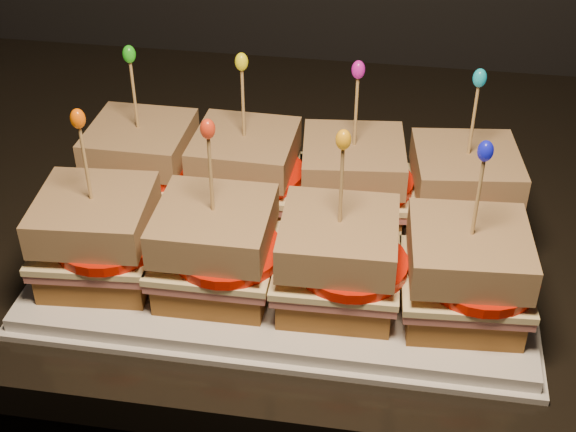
# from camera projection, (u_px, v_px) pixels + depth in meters

# --- Properties ---
(granite_slab) EXTENTS (2.40, 0.67, 0.03)m
(granite_slab) POSITION_uv_depth(u_px,v_px,m) (522.00, 214.00, 0.85)
(granite_slab) COLOR black
(granite_slab) RESTS_ON cabinet
(platter) EXTENTS (0.44, 0.27, 0.02)m
(platter) POSITION_uv_depth(u_px,v_px,m) (288.00, 256.00, 0.75)
(platter) COLOR white
(platter) RESTS_ON granite_slab
(platter_rim) EXTENTS (0.45, 0.28, 0.01)m
(platter_rim) POSITION_uv_depth(u_px,v_px,m) (288.00, 261.00, 0.75)
(platter_rim) COLOR white
(platter_rim) RESTS_ON granite_slab
(sandwich_0_bread_bot) EXTENTS (0.09, 0.09, 0.03)m
(sandwich_0_bread_bot) POSITION_uv_depth(u_px,v_px,m) (145.00, 186.00, 0.81)
(sandwich_0_bread_bot) COLOR brown
(sandwich_0_bread_bot) RESTS_ON platter
(sandwich_0_ham) EXTENTS (0.10, 0.10, 0.01)m
(sandwich_0_ham) POSITION_uv_depth(u_px,v_px,m) (144.00, 172.00, 0.80)
(sandwich_0_ham) COLOR #BD5E61
(sandwich_0_ham) RESTS_ON sandwich_0_bread_bot
(sandwich_0_cheese) EXTENTS (0.10, 0.10, 0.01)m
(sandwich_0_cheese) POSITION_uv_depth(u_px,v_px,m) (143.00, 166.00, 0.79)
(sandwich_0_cheese) COLOR #FFEEAC
(sandwich_0_cheese) RESTS_ON sandwich_0_ham
(sandwich_0_tomato) EXTENTS (0.09, 0.09, 0.01)m
(sandwich_0_tomato) POSITION_uv_depth(u_px,v_px,m) (152.00, 164.00, 0.78)
(sandwich_0_tomato) COLOR red
(sandwich_0_tomato) RESTS_ON sandwich_0_cheese
(sandwich_0_bread_top) EXTENTS (0.09, 0.09, 0.03)m
(sandwich_0_bread_top) POSITION_uv_depth(u_px,v_px,m) (140.00, 142.00, 0.78)
(sandwich_0_bread_top) COLOR brown
(sandwich_0_bread_top) RESTS_ON sandwich_0_tomato
(sandwich_0_pick) EXTENTS (0.00, 0.00, 0.09)m
(sandwich_0_pick) POSITION_uv_depth(u_px,v_px,m) (135.00, 99.00, 0.75)
(sandwich_0_pick) COLOR tan
(sandwich_0_pick) RESTS_ON sandwich_0_bread_top
(sandwich_0_frill) EXTENTS (0.01, 0.01, 0.02)m
(sandwich_0_frill) POSITION_uv_depth(u_px,v_px,m) (129.00, 54.00, 0.73)
(sandwich_0_frill) COLOR green
(sandwich_0_frill) RESTS_ON sandwich_0_pick
(sandwich_1_bread_bot) EXTENTS (0.09, 0.09, 0.03)m
(sandwich_1_bread_bot) POSITION_uv_depth(u_px,v_px,m) (246.00, 195.00, 0.79)
(sandwich_1_bread_bot) COLOR brown
(sandwich_1_bread_bot) RESTS_ON platter
(sandwich_1_ham) EXTENTS (0.10, 0.10, 0.01)m
(sandwich_1_ham) POSITION_uv_depth(u_px,v_px,m) (246.00, 181.00, 0.78)
(sandwich_1_ham) COLOR #BD5E61
(sandwich_1_ham) RESTS_ON sandwich_1_bread_bot
(sandwich_1_cheese) EXTENTS (0.11, 0.10, 0.01)m
(sandwich_1_cheese) POSITION_uv_depth(u_px,v_px,m) (246.00, 175.00, 0.78)
(sandwich_1_cheese) COLOR #FFEEAC
(sandwich_1_cheese) RESTS_ON sandwich_1_ham
(sandwich_1_tomato) EXTENTS (0.09, 0.09, 0.01)m
(sandwich_1_tomato) POSITION_uv_depth(u_px,v_px,m) (256.00, 173.00, 0.77)
(sandwich_1_tomato) COLOR red
(sandwich_1_tomato) RESTS_ON sandwich_1_cheese
(sandwich_1_bread_top) EXTENTS (0.10, 0.10, 0.03)m
(sandwich_1_bread_top) POSITION_uv_depth(u_px,v_px,m) (245.00, 150.00, 0.76)
(sandwich_1_bread_top) COLOR brown
(sandwich_1_bread_top) RESTS_ON sandwich_1_tomato
(sandwich_1_pick) EXTENTS (0.00, 0.00, 0.09)m
(sandwich_1_pick) POSITION_uv_depth(u_px,v_px,m) (243.00, 107.00, 0.74)
(sandwich_1_pick) COLOR tan
(sandwich_1_pick) RESTS_ON sandwich_1_bread_top
(sandwich_1_frill) EXTENTS (0.01, 0.01, 0.02)m
(sandwich_1_frill) POSITION_uv_depth(u_px,v_px,m) (242.00, 62.00, 0.71)
(sandwich_1_frill) COLOR yellow
(sandwich_1_frill) RESTS_ON sandwich_1_pick
(sandwich_2_bread_bot) EXTENTS (0.10, 0.10, 0.03)m
(sandwich_2_bread_bot) POSITION_uv_depth(u_px,v_px,m) (351.00, 205.00, 0.78)
(sandwich_2_bread_bot) COLOR brown
(sandwich_2_bread_bot) RESTS_ON platter
(sandwich_2_ham) EXTENTS (0.11, 0.11, 0.01)m
(sandwich_2_ham) POSITION_uv_depth(u_px,v_px,m) (352.00, 190.00, 0.77)
(sandwich_2_ham) COLOR #BD5E61
(sandwich_2_ham) RESTS_ON sandwich_2_bread_bot
(sandwich_2_cheese) EXTENTS (0.11, 0.11, 0.01)m
(sandwich_2_cheese) POSITION_uv_depth(u_px,v_px,m) (352.00, 184.00, 0.77)
(sandwich_2_cheese) COLOR #FFEEAC
(sandwich_2_cheese) RESTS_ON sandwich_2_ham
(sandwich_2_tomato) EXTENTS (0.09, 0.09, 0.01)m
(sandwich_2_tomato) POSITION_uv_depth(u_px,v_px,m) (364.00, 182.00, 0.76)
(sandwich_2_tomato) COLOR red
(sandwich_2_tomato) RESTS_ON sandwich_2_cheese
(sandwich_2_bread_top) EXTENTS (0.10, 0.10, 0.03)m
(sandwich_2_bread_top) POSITION_uv_depth(u_px,v_px,m) (353.00, 159.00, 0.75)
(sandwich_2_bread_top) COLOR brown
(sandwich_2_bread_top) RESTS_ON sandwich_2_tomato
(sandwich_2_pick) EXTENTS (0.00, 0.00, 0.09)m
(sandwich_2_pick) POSITION_uv_depth(u_px,v_px,m) (356.00, 116.00, 0.72)
(sandwich_2_pick) COLOR tan
(sandwich_2_pick) RESTS_ON sandwich_2_bread_top
(sandwich_2_frill) EXTENTS (0.01, 0.01, 0.02)m
(sandwich_2_frill) POSITION_uv_depth(u_px,v_px,m) (358.00, 70.00, 0.70)
(sandwich_2_frill) COLOR #C714A8
(sandwich_2_frill) RESTS_ON sandwich_2_pick
(sandwich_3_bread_bot) EXTENTS (0.10, 0.10, 0.03)m
(sandwich_3_bread_bot) POSITION_uv_depth(u_px,v_px,m) (459.00, 215.00, 0.77)
(sandwich_3_bread_bot) COLOR brown
(sandwich_3_bread_bot) RESTS_ON platter
(sandwich_3_ham) EXTENTS (0.11, 0.11, 0.01)m
(sandwich_3_ham) POSITION_uv_depth(u_px,v_px,m) (461.00, 200.00, 0.76)
(sandwich_3_ham) COLOR #BD5E61
(sandwich_3_ham) RESTS_ON sandwich_3_bread_bot
(sandwich_3_cheese) EXTENTS (0.12, 0.11, 0.01)m
(sandwich_3_cheese) POSITION_uv_depth(u_px,v_px,m) (462.00, 194.00, 0.75)
(sandwich_3_cheese) COLOR #FFEEAC
(sandwich_3_cheese) RESTS_ON sandwich_3_ham
(sandwich_3_tomato) EXTENTS (0.09, 0.09, 0.01)m
(sandwich_3_tomato) POSITION_uv_depth(u_px,v_px,m) (477.00, 192.00, 0.74)
(sandwich_3_tomato) COLOR red
(sandwich_3_tomato) RESTS_ON sandwich_3_cheese
(sandwich_3_bread_top) EXTENTS (0.11, 0.11, 0.03)m
(sandwich_3_bread_top) POSITION_uv_depth(u_px,v_px,m) (466.00, 169.00, 0.74)
(sandwich_3_bread_top) COLOR brown
(sandwich_3_bread_top) RESTS_ON sandwich_3_tomato
(sandwich_3_pick) EXTENTS (0.00, 0.00, 0.09)m
(sandwich_3_pick) POSITION_uv_depth(u_px,v_px,m) (473.00, 124.00, 0.71)
(sandwich_3_pick) COLOR tan
(sandwich_3_pick) RESTS_ON sandwich_3_bread_top
(sandwich_3_frill) EXTENTS (0.01, 0.01, 0.02)m
(sandwich_3_frill) POSITION_uv_depth(u_px,v_px,m) (480.00, 78.00, 0.69)
(sandwich_3_frill) COLOR #139FB9
(sandwich_3_frill) RESTS_ON sandwich_3_pick
(sandwich_4_bread_bot) EXTENTS (0.10, 0.10, 0.03)m
(sandwich_4_bread_bot) POSITION_uv_depth(u_px,v_px,m) (102.00, 262.00, 0.71)
(sandwich_4_bread_bot) COLOR brown
(sandwich_4_bread_bot) RESTS_ON platter
(sandwich_4_ham) EXTENTS (0.11, 0.11, 0.01)m
(sandwich_4_ham) POSITION_uv_depth(u_px,v_px,m) (100.00, 247.00, 0.70)
(sandwich_4_ham) COLOR #BD5E61
(sandwich_4_ham) RESTS_ON sandwich_4_bread_bot
(sandwich_4_cheese) EXTENTS (0.11, 0.11, 0.01)m
(sandwich_4_cheese) POSITION_uv_depth(u_px,v_px,m) (99.00, 241.00, 0.69)
(sandwich_4_cheese) COLOR #FFEEAC
(sandwich_4_cheese) RESTS_ON sandwich_4_ham
(sandwich_4_tomato) EXTENTS (0.09, 0.09, 0.01)m
(sandwich_4_tomato) POSITION_uv_depth(u_px,v_px,m) (108.00, 239.00, 0.68)
(sandwich_4_tomato) COLOR red
(sandwich_4_tomato) RESTS_ON sandwich_4_cheese
(sandwich_4_bread_top) EXTENTS (0.10, 0.10, 0.03)m
(sandwich_4_bread_top) POSITION_uv_depth(u_px,v_px,m) (94.00, 214.00, 0.68)
(sandwich_4_bread_top) COLOR brown
(sandwich_4_bread_top) RESTS_ON sandwich_4_tomato
(sandwich_4_pick) EXTENTS (0.00, 0.00, 0.09)m
(sandwich_4_pick) POSITION_uv_depth(u_px,v_px,m) (86.00, 168.00, 0.65)
(sandwich_4_pick) COLOR tan
(sandwich_4_pick) RESTS_ON sandwich_4_bread_top
(sandwich_4_frill) EXTENTS (0.01, 0.01, 0.02)m
(sandwich_4_frill) POSITION_uv_depth(u_px,v_px,m) (78.00, 119.00, 0.63)
(sandwich_4_frill) COLOR #F25C04
(sandwich_4_frill) RESTS_ON sandwich_4_pick
(sandwich_5_bread_bot) EXTENTS (0.09, 0.09, 0.03)m
(sandwich_5_bread_bot) POSITION_uv_depth(u_px,v_px,m) (217.00, 274.00, 0.69)
(sandwich_5_bread_bot) COLOR brown
(sandwich_5_bread_bot) RESTS_ON platter
(sandwich_5_ham) EXTENTS (0.10, 0.10, 0.01)m
(sandwich_5_ham) POSITION_uv_depth(u_px,v_px,m) (216.00, 259.00, 0.68)
(sandwich_5_ham) COLOR #BD5E61
(sandwich_5_ham) RESTS_ON sandwich_5_bread_bot
(sandwich_5_cheese) EXTENTS (0.10, 0.10, 0.01)m
(sandwich_5_cheese) POSITION_uv_depth(u_px,v_px,m) (216.00, 252.00, 0.68)
(sandwich_5_cheese) COLOR #FFEEAC
(sandwich_5_cheese) RESTS_ON sandwich_5_ham
(sandwich_5_tomato) EXTENTS (0.09, 0.09, 0.01)m
(sandwich_5_tomato) POSITION_uv_depth(u_px,v_px,m) (228.00, 251.00, 0.67)
(sandwich_5_tomato) COLOR red
(sandwich_5_tomato) RESTS_ON sandwich_5_cheese
(sandwich_5_bread_top) EXTENTS (0.10, 0.10, 0.03)m
(sandwich_5_bread_top) POSITION_uv_depth(u_px,v_px,m) (214.00, 226.00, 0.66)
(sandwich_5_bread_top) COLOR brown
(sandwich_5_bread_top) RESTS_ON sandwich_5_tomato
(sandwich_5_pick) EXTENTS (0.00, 0.00, 0.09)m
(sandwich_5_pick) POSITION_uv_depth(u_px,v_px,m) (211.00, 179.00, 0.64)
(sandwich_5_pick) COLOR tan
(sandwich_5_pick) RESTS_ON sandwich_5_bread_top
(sandwich_5_frill) EXTENTS (0.01, 0.01, 0.02)m
(sandwich_5_frill) POSITION_uv_depth(u_px,v_px,m) (208.00, 129.00, 0.61)
(sandwich_5_frill) COLOR red
(sandwich_5_frill) RESTS_ON sandwich_5_pick
(sandwich_6_bread_bot) EXTENTS (0.09, 0.09, 0.03)m
(sandwich_6_bread_bot) POSITION_uv_depth(u_px,v_px,m) (337.00, 287.00, 0.68)
(sandwich_6_bread_bot) COLOR brown
(sandwich_6_bread_bot) RESTS_ON platter
(sandwich_6_ham) EXTENTS (0.10, 0.10, 0.01)m
(sandwich_6_ham) POSITION_uv_depth(u_px,v_px,m) (337.00, 271.00, 0.67)
(sandwich_6_ham) COLOR #BD5E61
(sandwich_6_ham) RESTS_ON sandwich_6_bread_bot
(sandwich_6_cheese) EXTENTS (0.11, 0.10, 0.01)m
(sandwich_6_cheese) POSITION_uv_depth(u_px,v_px,m) (338.00, 265.00, 0.67)
(sandwich_6_cheese) COLOR #FFEEAC
(sandwich_6_cheese) RESTS_ON sandwich_6_ham
(sandwich_6_tomato) EXTENTS (0.09, 0.09, 0.01)m
(sandwich_6_tomato) POSITION_uv_depth(u_px,v_px,m) (352.00, 263.00, 0.66)
(sandwich_6_tomato) COLOR red
(sandwich_6_tomato) RESTS_ON sandwich_6_cheese
(sandwich_6_bread_top) EXTENTS (0.10, 0.10, 0.03)m
(sandwich_6_bread_top) POSITION_uv_depth(u_px,v_px,m) (339.00, 238.00, 0.65)
(sandwich_6_bread_top) COLOR brown
(sandwich_6_bread_top) RESTS_ON sandwich_6_tomato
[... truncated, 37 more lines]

